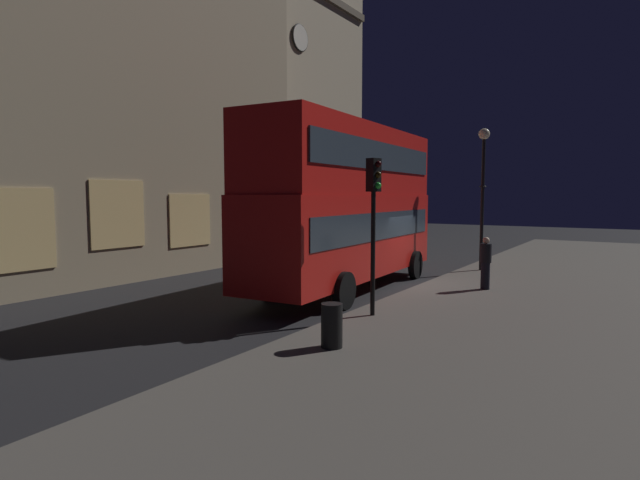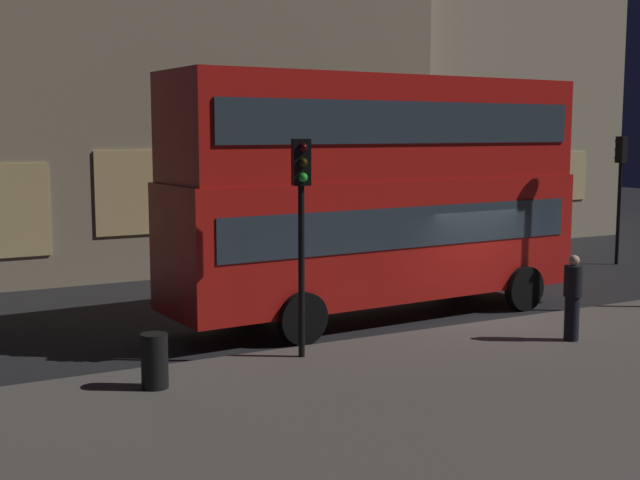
{
  "view_description": "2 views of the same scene",
  "coord_description": "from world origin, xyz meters",
  "px_view_note": "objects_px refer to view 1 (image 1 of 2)",
  "views": [
    {
      "loc": [
        -17.25,
        -7.31,
        3.24
      ],
      "look_at": [
        -4.35,
        0.88,
        1.92
      ],
      "focal_mm": 28.87,
      "sensor_mm": 36.0,
      "label": 1
    },
    {
      "loc": [
        -12.44,
        -15.15,
        4.32
      ],
      "look_at": [
        -4.06,
        0.25,
        2.07
      ],
      "focal_mm": 47.49,
      "sensor_mm": 36.0,
      "label": 2
    }
  ],
  "objects_px": {
    "traffic_light_far_side": "(399,200)",
    "street_lamp": "(483,172)",
    "pedestrian": "(486,263)",
    "litter_bin": "(332,326)",
    "traffic_light_near_kerb": "(374,203)",
    "double_decker_bus": "(347,200)"
  },
  "relations": [
    {
      "from": "traffic_light_far_side",
      "to": "street_lamp",
      "type": "bearing_deg",
      "value": 39.3
    },
    {
      "from": "pedestrian",
      "to": "litter_bin",
      "type": "relative_size",
      "value": 1.91
    },
    {
      "from": "street_lamp",
      "to": "pedestrian",
      "type": "height_order",
      "value": "street_lamp"
    },
    {
      "from": "traffic_light_far_side",
      "to": "pedestrian",
      "type": "relative_size",
      "value": 2.38
    },
    {
      "from": "litter_bin",
      "to": "traffic_light_near_kerb",
      "type": "bearing_deg",
      "value": 10.56
    },
    {
      "from": "double_decker_bus",
      "to": "pedestrian",
      "type": "height_order",
      "value": "double_decker_bus"
    },
    {
      "from": "street_lamp",
      "to": "litter_bin",
      "type": "height_order",
      "value": "street_lamp"
    },
    {
      "from": "double_decker_bus",
      "to": "traffic_light_far_side",
      "type": "xyz_separation_m",
      "value": [
        11.16,
        3.01,
        -0.11
      ]
    },
    {
      "from": "traffic_light_near_kerb",
      "to": "pedestrian",
      "type": "distance_m",
      "value": 5.94
    },
    {
      "from": "litter_bin",
      "to": "double_decker_bus",
      "type": "bearing_deg",
      "value": 26.87
    },
    {
      "from": "traffic_light_near_kerb",
      "to": "litter_bin",
      "type": "xyz_separation_m",
      "value": [
        -3.02,
        -0.56,
        -2.47
      ]
    },
    {
      "from": "traffic_light_far_side",
      "to": "pedestrian",
      "type": "distance_m",
      "value": 11.8
    },
    {
      "from": "double_decker_bus",
      "to": "litter_bin",
      "type": "bearing_deg",
      "value": -156.48
    },
    {
      "from": "double_decker_bus",
      "to": "street_lamp",
      "type": "distance_m",
      "value": 7.1
    },
    {
      "from": "traffic_light_far_side",
      "to": "litter_bin",
      "type": "relative_size",
      "value": 4.56
    },
    {
      "from": "street_lamp",
      "to": "pedestrian",
      "type": "distance_m",
      "value": 5.62
    },
    {
      "from": "double_decker_bus",
      "to": "traffic_light_near_kerb",
      "type": "relative_size",
      "value": 2.56
    },
    {
      "from": "traffic_light_near_kerb",
      "to": "litter_bin",
      "type": "height_order",
      "value": "traffic_light_near_kerb"
    },
    {
      "from": "pedestrian",
      "to": "litter_bin",
      "type": "distance_m",
      "value": 8.46
    },
    {
      "from": "traffic_light_near_kerb",
      "to": "litter_bin",
      "type": "relative_size",
      "value": 4.45
    },
    {
      "from": "double_decker_bus",
      "to": "litter_bin",
      "type": "relative_size",
      "value": 11.4
    },
    {
      "from": "pedestrian",
      "to": "traffic_light_near_kerb",
      "type": "bearing_deg",
      "value": -70.45
    }
  ]
}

